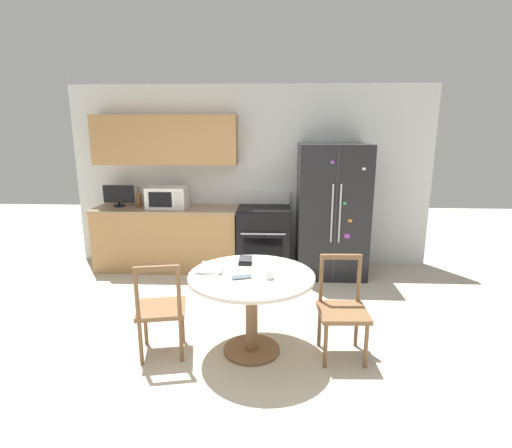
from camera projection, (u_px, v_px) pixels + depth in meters
ground_plane at (233, 356)px, 3.61m from camera, size 14.00×14.00×0.00m
back_wall at (230, 168)px, 5.80m from camera, size 5.20×0.44×2.60m
kitchen_counter at (168, 238)px, 5.78m from camera, size 2.04×0.64×0.90m
refrigerator at (332, 210)px, 5.47m from camera, size 0.93×0.81×1.80m
oven_range at (264, 238)px, 5.68m from camera, size 0.73×0.68×1.08m
microwave at (167, 197)px, 5.63m from camera, size 0.55×0.39×0.30m
countertop_tv at (119, 195)px, 5.72m from camera, size 0.43×0.16×0.31m
counter_bottle at (139, 200)px, 5.67m from camera, size 0.08×0.08×0.28m
dining_table at (252, 291)px, 3.55m from camera, size 1.12×1.12×0.75m
dining_chair_left at (161, 310)px, 3.54m from camera, size 0.49×0.49×0.90m
dining_chair_right at (342, 310)px, 3.53m from camera, size 0.44×0.44×0.90m
candle_glass at (269, 275)px, 3.41m from camera, size 0.08×0.08×0.08m
folded_napkin at (241, 276)px, 3.41m from camera, size 0.18×0.10×0.05m
wallet at (245, 261)px, 3.77m from camera, size 0.13×0.13×0.07m
mail_stack at (212, 268)px, 3.64m from camera, size 0.27×0.33×0.02m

